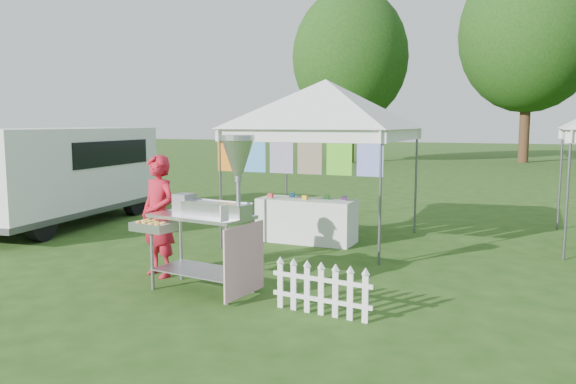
% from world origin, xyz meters
% --- Properties ---
extents(ground, '(120.00, 120.00, 0.00)m').
position_xyz_m(ground, '(0.00, 0.00, 0.00)').
color(ground, '#224413').
rests_on(ground, ground).
extents(canopy_main, '(4.24, 4.24, 3.45)m').
position_xyz_m(canopy_main, '(0.00, 3.49, 2.99)').
color(canopy_main, '#59595E').
rests_on(canopy_main, ground).
extents(tree_left, '(6.40, 6.40, 9.53)m').
position_xyz_m(tree_left, '(-6.00, 24.00, 5.83)').
color(tree_left, '#3C2215').
rests_on(tree_left, ground).
extents(tree_mid, '(7.60, 7.60, 11.52)m').
position_xyz_m(tree_mid, '(3.00, 28.00, 7.14)').
color(tree_mid, '#3C2215').
rests_on(tree_mid, ground).
extents(donut_cart, '(1.57, 0.98, 2.06)m').
position_xyz_m(donut_cart, '(-0.14, -0.25, 1.21)').
color(donut_cart, gray).
rests_on(donut_cart, ground).
extents(vendor, '(0.73, 0.59, 1.75)m').
position_xyz_m(vendor, '(-1.33, 0.19, 0.88)').
color(vendor, red).
rests_on(vendor, ground).
extents(cargo_van, '(2.61, 5.23, 2.09)m').
position_xyz_m(cargo_van, '(-5.90, 2.87, 1.13)').
color(cargo_van, white).
rests_on(cargo_van, ground).
extents(picket_fence, '(1.26, 0.14, 0.56)m').
position_xyz_m(picket_fence, '(1.40, -0.46, 0.29)').
color(picket_fence, white).
rests_on(picket_fence, ground).
extents(display_table, '(1.80, 0.70, 0.80)m').
position_xyz_m(display_table, '(-0.26, 3.23, 0.40)').
color(display_table, white).
rests_on(display_table, ground).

